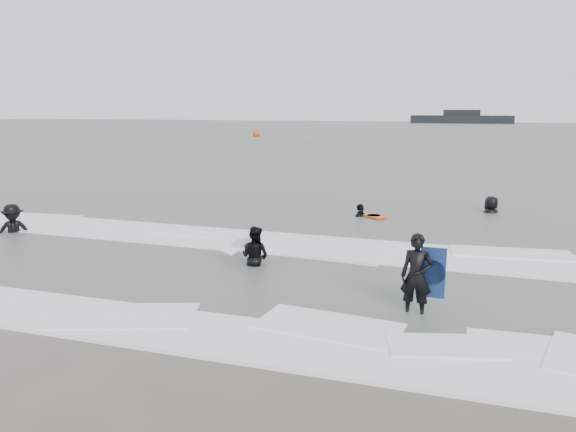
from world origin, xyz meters
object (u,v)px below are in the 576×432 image
(surfer_breaker, at_px, (14,234))
(surfer_right_near, at_px, (361,218))
(surfer_right_far, at_px, (491,214))
(vessel_horizon, at_px, (462,118))
(surfer_wading, at_px, (255,266))
(surfer_centre, at_px, (415,316))
(buoy, at_px, (256,134))

(surfer_breaker, distance_m, surfer_right_near, 11.69)
(surfer_right_far, bearing_deg, vessel_horizon, -132.82)
(surfer_breaker, distance_m, vessel_horizon, 141.35)
(vessel_horizon, bearing_deg, surfer_right_near, -89.11)
(surfer_wading, height_order, surfer_breaker, surfer_breaker)
(surfer_breaker, bearing_deg, surfer_right_near, -9.59)
(surfer_centre, relative_size, surfer_right_far, 0.90)
(surfer_wading, height_order, buoy, buoy)
(surfer_right_far, bearing_deg, surfer_centre, 37.34)
(buoy, bearing_deg, vessel_horizon, 73.86)
(surfer_wading, xyz_separation_m, buoy, (-24.70, 59.83, 0.42))
(surfer_right_near, height_order, surfer_right_far, surfer_right_far)
(surfer_breaker, xyz_separation_m, surfer_right_far, (14.30, 8.68, 0.00))
(surfer_centre, bearing_deg, surfer_wading, 156.43)
(surfer_wading, bearing_deg, surfer_right_far, -109.83)
(surfer_wading, bearing_deg, surfer_right_near, -88.27)
(surfer_right_near, distance_m, buoy, 58.62)
(surfer_right_far, bearing_deg, surfer_right_near, -18.52)
(surfer_centre, height_order, surfer_right_far, surfer_right_far)
(surfer_breaker, distance_m, buoy, 61.13)
(surfer_breaker, xyz_separation_m, buoy, (-16.07, 58.97, 0.42))
(surfer_wading, relative_size, surfer_right_near, 0.96)
(surfer_wading, distance_m, buoy, 64.73)
(surfer_breaker, bearing_deg, vessel_horizon, 44.27)
(surfer_breaker, distance_m, surfer_right_far, 16.73)
(surfer_right_far, xyz_separation_m, vessel_horizon, (-6.60, 132.45, 1.30))
(surfer_wading, height_order, vessel_horizon, vessel_horizon)
(surfer_right_near, distance_m, vessel_horizon, 134.79)
(buoy, bearing_deg, surfer_breaker, -74.76)
(surfer_centre, height_order, surfer_wading, surfer_centre)
(surfer_breaker, height_order, vessel_horizon, vessel_horizon)
(surfer_centre, bearing_deg, surfer_breaker, 170.54)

